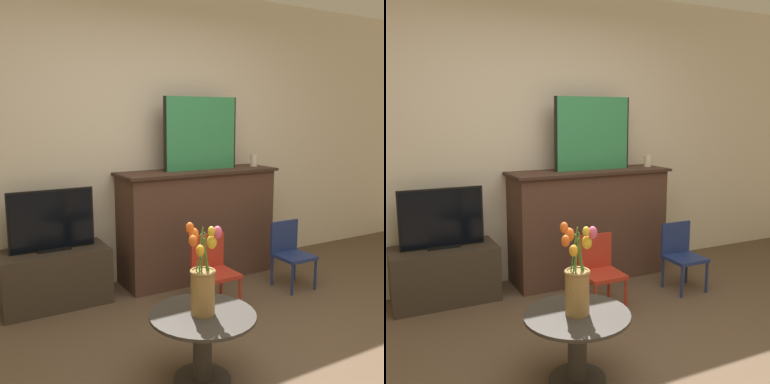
# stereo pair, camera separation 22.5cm
# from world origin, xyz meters

# --- Properties ---
(wall_back) EXTENTS (8.00, 0.06, 2.70)m
(wall_back) POSITION_xyz_m (0.00, 2.13, 1.35)
(wall_back) COLOR beige
(wall_back) RESTS_ON ground
(fireplace_mantel) EXTENTS (1.54, 0.49, 1.04)m
(fireplace_mantel) POSITION_xyz_m (0.52, 1.87, 0.53)
(fireplace_mantel) COLOR #4C3328
(fireplace_mantel) RESTS_ON ground
(painting) EXTENTS (0.77, 0.03, 0.68)m
(painting) POSITION_xyz_m (0.57, 1.88, 1.38)
(painting) COLOR black
(painting) RESTS_ON fireplace_mantel
(mantel_candle) EXTENTS (0.07, 0.07, 0.11)m
(mantel_candle) POSITION_xyz_m (1.18, 1.88, 1.10)
(mantel_candle) COLOR silver
(mantel_candle) RESTS_ON fireplace_mantel
(tv_stand) EXTENTS (0.86, 0.42, 0.47)m
(tv_stand) POSITION_xyz_m (-0.83, 1.87, 0.23)
(tv_stand) COLOR #382D23
(tv_stand) RESTS_ON ground
(tv_monitor) EXTENTS (0.68, 0.12, 0.50)m
(tv_monitor) POSITION_xyz_m (-0.83, 1.87, 0.71)
(tv_monitor) COLOR black
(tv_monitor) RESTS_ON tv_stand
(chair_red) EXTENTS (0.31, 0.31, 0.59)m
(chair_red) POSITION_xyz_m (0.27, 1.19, 0.33)
(chair_red) COLOR #B22D1E
(chair_red) RESTS_ON ground
(chair_blue) EXTENTS (0.31, 0.31, 0.59)m
(chair_blue) POSITION_xyz_m (1.13, 1.23, 0.33)
(chair_blue) COLOR navy
(chair_blue) RESTS_ON ground
(side_table) EXTENTS (0.62, 0.62, 0.42)m
(side_table) POSITION_xyz_m (-0.34, 0.33, 0.28)
(side_table) COLOR #332D28
(side_table) RESTS_ON ground
(vase_tulips) EXTENTS (0.25, 0.21, 0.54)m
(vase_tulips) POSITION_xyz_m (-0.34, 0.34, 0.62)
(vase_tulips) COLOR olive
(vase_tulips) RESTS_ON side_table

